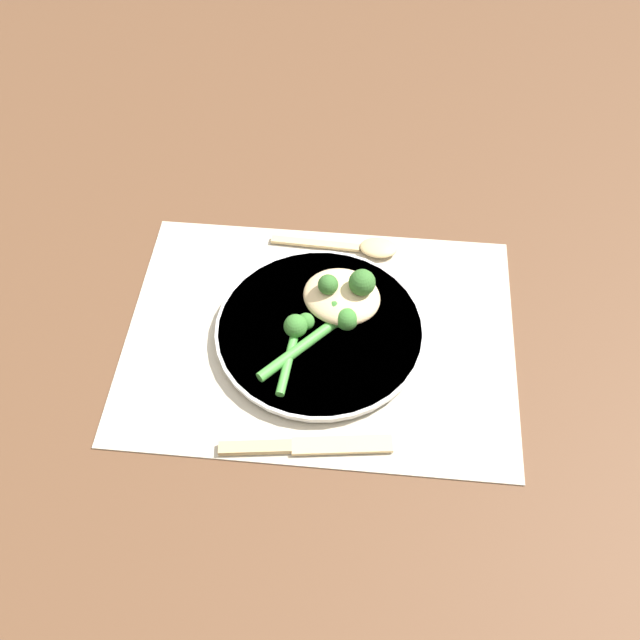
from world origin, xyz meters
name	(u,v)px	position (x,y,z in m)	size (l,w,h in m)	color
ground_plane	(320,337)	(0.00, 0.00, 0.00)	(3.00, 3.00, 0.00)	brown
placemat	(320,336)	(0.00, 0.00, 0.00)	(0.46, 0.34, 0.00)	#B2A893
plate	(320,331)	(0.00, 0.00, 0.01)	(0.25, 0.25, 0.01)	white
chicken_fillet	(342,296)	(-0.02, -0.04, 0.03)	(0.11, 0.11, 0.03)	#DBBC89
pesto_dollop_primary	(362,283)	(-0.05, -0.04, 0.06)	(0.03, 0.03, 0.03)	#336628
pesto_dollop_secondary	(328,285)	(-0.01, -0.04, 0.05)	(0.02, 0.02, 0.02)	#336628
broccoli_stalk_front	(330,323)	(-0.01, 0.00, 0.03)	(0.11, 0.12, 0.03)	green
broccoli_stalk_rear	(296,333)	(0.03, 0.02, 0.03)	(0.03, 0.11, 0.03)	green
knife	(303,446)	(0.00, 0.15, 0.01)	(0.19, 0.04, 0.01)	tan
spoon	(364,247)	(-0.04, -0.14, 0.01)	(0.16, 0.04, 0.01)	tan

